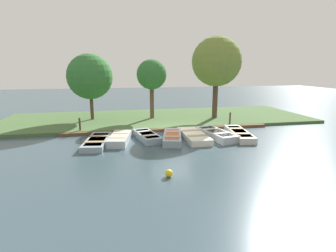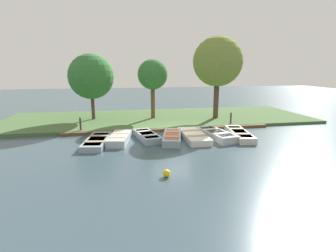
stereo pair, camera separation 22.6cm
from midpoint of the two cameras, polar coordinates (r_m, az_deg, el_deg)
name	(u,v)px [view 2 (the right image)]	position (r m, az deg, el deg)	size (l,w,h in m)	color
ground_plane	(172,134)	(16.47, 1.25, -1.77)	(80.00, 80.00, 0.00)	#384C56
shore_bank	(160,118)	(21.26, -1.51, 1.77)	(8.00, 24.00, 0.20)	#476638
dock_walkway	(168,128)	(17.80, 0.32, -0.38)	(1.48, 13.79, 0.18)	brown
rowboat_0	(97,141)	(14.79, -14.76, -3.21)	(3.30, 1.55, 0.33)	#8C9EA8
rowboat_1	(119,138)	(14.94, -10.10, -2.63)	(2.80, 1.50, 0.42)	#B2BCC1
rowboat_2	(147,136)	(15.34, -4.17, -2.17)	(2.91, 1.53, 0.37)	#8C9EA8
rowboat_3	(172,137)	(14.99, 1.34, -2.43)	(3.21, 1.66, 0.41)	#8C9EA8
rowboat_4	(194,136)	(15.43, 6.02, -2.13)	(3.37, 1.22, 0.36)	silver
rowboat_5	(216,134)	(15.84, 10.87, -1.78)	(3.28, 1.80, 0.43)	#B2BCC1
rowboat_6	(239,134)	(16.38, 15.66, -1.66)	(3.59, 1.50, 0.38)	beige
mooring_post_near	(81,125)	(17.50, -18.16, 0.18)	(0.12, 0.12, 1.02)	#47382D
mooring_post_far	(231,119)	(19.01, 13.83, 1.39)	(0.12, 0.12, 1.02)	#47382D
buoy	(167,173)	(10.14, 0.34, -10.23)	(0.30, 0.30, 0.30)	yellow
park_tree_far_left	(91,77)	(20.73, -16.10, 10.28)	(3.36, 3.36, 5.12)	#4C3828
park_tree_left	(153,75)	(20.44, -3.06, 11.00)	(2.30, 2.30, 4.73)	brown
park_tree_center	(218,62)	(20.84, 11.07, 13.54)	(3.77, 3.77, 6.43)	#4C3828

